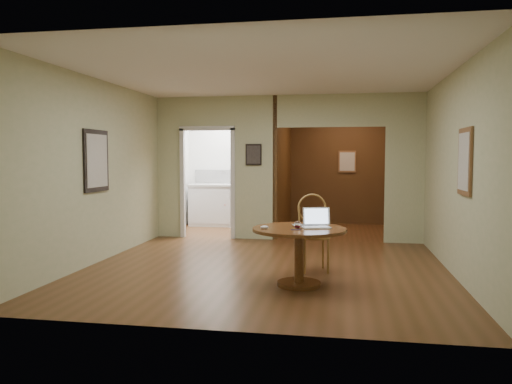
% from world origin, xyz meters
% --- Properties ---
extents(floor, '(5.00, 5.00, 0.00)m').
position_xyz_m(floor, '(0.00, 0.00, 0.00)').
color(floor, '#4C2E15').
rests_on(floor, ground).
extents(room_shell, '(5.20, 7.50, 5.00)m').
position_xyz_m(room_shell, '(-0.47, 3.10, 1.29)').
color(room_shell, white).
rests_on(room_shell, ground).
extents(dining_table, '(1.13, 1.13, 0.70)m').
position_xyz_m(dining_table, '(0.55, -0.81, 0.52)').
color(dining_table, brown).
rests_on(dining_table, ground).
extents(chair, '(0.54, 0.54, 1.05)m').
position_xyz_m(chair, '(0.66, 0.07, 0.58)').
color(chair, '#A27139').
rests_on(chair, ground).
extents(open_laptop, '(0.38, 0.37, 0.23)m').
position_xyz_m(open_laptop, '(0.74, -0.71, 0.77)').
color(open_laptop, white).
rests_on(open_laptop, dining_table).
extents(closed_laptop, '(0.35, 0.27, 0.02)m').
position_xyz_m(closed_laptop, '(0.62, -0.71, 0.72)').
color(closed_laptop, '#B1B1B6').
rests_on(closed_laptop, dining_table).
extents(mouse, '(0.11, 0.08, 0.04)m').
position_xyz_m(mouse, '(0.15, -0.97, 0.73)').
color(mouse, white).
rests_on(mouse, dining_table).
extents(wine_glass, '(0.08, 0.08, 0.09)m').
position_xyz_m(wine_glass, '(0.53, -0.85, 0.75)').
color(wine_glass, white).
rests_on(wine_glass, dining_table).
extents(pen, '(0.12, 0.02, 0.01)m').
position_xyz_m(pen, '(0.53, -0.99, 0.71)').
color(pen, '#0C1455').
rests_on(pen, dining_table).
extents(kitchen_cabinet, '(2.06, 0.60, 0.94)m').
position_xyz_m(kitchen_cabinet, '(-1.35, 4.20, 0.47)').
color(kitchen_cabinet, silver).
rests_on(kitchen_cabinet, ground).
extents(grocery_bag, '(0.31, 0.28, 0.27)m').
position_xyz_m(grocery_bag, '(-1.15, 4.20, 1.07)').
color(grocery_bag, beige).
rests_on(grocery_bag, kitchen_cabinet).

